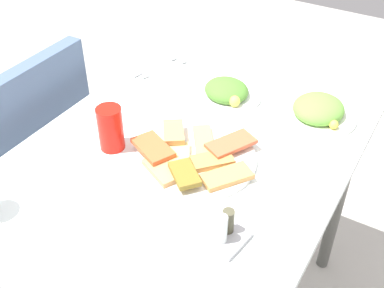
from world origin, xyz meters
The scene contains 10 objects.
dining_table centered at (0.00, 0.00, 0.68)m, with size 1.05×0.80×0.77m.
dining_chair centered at (-0.04, 0.62, 0.51)m, with size 0.42×0.43×0.90m.
pide_platter centered at (-0.04, -0.04, 0.79)m, with size 0.31×0.33×0.04m.
salad_plate_greens centered at (0.27, 0.03, 0.79)m, with size 0.21×0.21×0.06m.
salad_plate_rice centered at (0.31, -0.24, 0.79)m, with size 0.22×0.22×0.06m.
soda_can centered at (-0.10, 0.18, 0.83)m, with size 0.07×0.07×0.12m, color red.
paper_napkin centered at (0.31, 0.30, 0.77)m, with size 0.12×0.12×0.00m, color white.
fork centered at (0.31, 0.29, 0.78)m, with size 0.18×0.02×0.01m, color silver.
spoon centered at (0.31, 0.32, 0.78)m, with size 0.19×0.02×0.01m, color silver.
condiment_caddy centered at (-0.23, -0.22, 0.80)m, with size 0.10×0.10×0.08m.
Camera 1 is at (-0.85, -0.52, 1.57)m, focal length 45.06 mm.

